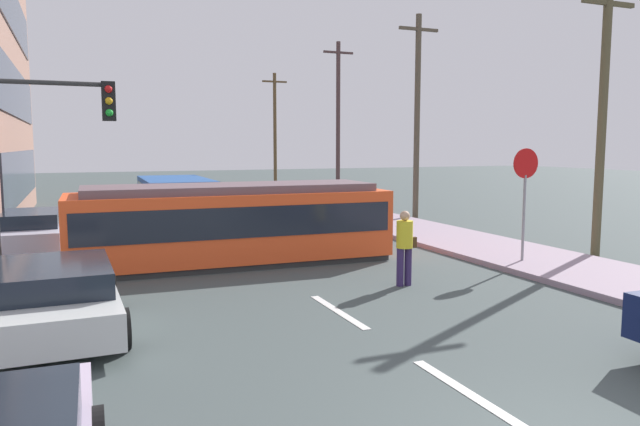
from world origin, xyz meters
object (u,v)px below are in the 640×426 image
at_px(stop_sign, 525,181).
at_px(traffic_light_mast, 45,139).
at_px(utility_pole_near, 602,115).
at_px(utility_pole_mid, 417,114).
at_px(utility_pole_far, 338,118).
at_px(parked_sedan_mid, 55,296).
at_px(city_bus, 176,197).
at_px(utility_pole_distant, 275,129).
at_px(pedestrian_crossing, 405,244).
at_px(streetcar_tram, 232,222).
at_px(parked_sedan_far, 28,230).

relative_size(stop_sign, traffic_light_mast, 0.63).
xyz_separation_m(utility_pole_near, utility_pole_mid, (-0.16, 9.26, 0.47)).
bearing_deg(utility_pole_far, parked_sedan_mid, -124.74).
height_order(city_bus, utility_pole_far, utility_pole_far).
height_order(traffic_light_mast, utility_pole_distant, utility_pole_distant).
bearing_deg(utility_pole_near, pedestrian_crossing, -171.71).
relative_size(city_bus, stop_sign, 1.97).
relative_size(parked_sedan_mid, utility_pole_far, 0.49).
xyz_separation_m(city_bus, pedestrian_crossing, (2.95, -13.01, -0.08)).
bearing_deg(utility_pole_far, stop_sign, -100.06).
bearing_deg(streetcar_tram, city_bus, 90.40).
bearing_deg(pedestrian_crossing, utility_pole_mid, 57.34).
height_order(streetcar_tram, pedestrian_crossing, streetcar_tram).
height_order(city_bus, parked_sedan_far, city_bus).
distance_m(streetcar_tram, utility_pole_distant, 27.54).
height_order(parked_sedan_far, traffic_light_mast, traffic_light_mast).
height_order(streetcar_tram, parked_sedan_mid, streetcar_tram).
bearing_deg(parked_sedan_mid, utility_pole_near, 7.12).
bearing_deg(parked_sedan_far, pedestrian_crossing, -44.84).
bearing_deg(parked_sedan_mid, utility_pole_distant, 65.62).
bearing_deg(utility_pole_far, traffic_light_mast, -129.85).
bearing_deg(utility_pole_mid, utility_pole_near, -89.02).
relative_size(utility_pole_far, utility_pole_distant, 1.09).
xyz_separation_m(traffic_light_mast, utility_pole_mid, (13.75, 7.64, 1.17)).
height_order(city_bus, traffic_light_mast, traffic_light_mast).
xyz_separation_m(pedestrian_crossing, stop_sign, (3.95, 0.76, 1.25)).
height_order(parked_sedan_mid, stop_sign, stop_sign).
height_order(parked_sedan_far, utility_pole_mid, utility_pole_mid).
bearing_deg(stop_sign, utility_pole_distant, 84.54).
bearing_deg(utility_pole_near, traffic_light_mast, 173.38).
distance_m(utility_pole_far, utility_pole_distant, 9.59).
height_order(pedestrian_crossing, parked_sedan_far, pedestrian_crossing).
bearing_deg(stop_sign, streetcar_tram, 154.78).
relative_size(pedestrian_crossing, parked_sedan_far, 0.37).
relative_size(parked_sedan_far, utility_pole_mid, 0.54).
relative_size(traffic_light_mast, utility_pole_mid, 0.55).
bearing_deg(utility_pole_mid, traffic_light_mast, -150.93).
height_order(pedestrian_crossing, utility_pole_far, utility_pole_far).
bearing_deg(city_bus, utility_pole_mid, -16.24).
xyz_separation_m(streetcar_tram, city_bus, (-0.06, 9.03, -0.05)).
distance_m(pedestrian_crossing, traffic_light_mast, 7.98).
bearing_deg(utility_pole_mid, stop_sign, -105.39).
distance_m(parked_sedan_mid, stop_sign, 11.21).
height_order(utility_pole_far, utility_pole_distant, utility_pole_far).
bearing_deg(pedestrian_crossing, utility_pole_near, 8.29).
bearing_deg(traffic_light_mast, utility_pole_far, 50.15).
xyz_separation_m(traffic_light_mast, utility_pole_distant, (13.90, 27.01, 1.06)).
height_order(parked_sedan_mid, traffic_light_mast, traffic_light_mast).
height_order(streetcar_tram, utility_pole_distant, utility_pole_distant).
bearing_deg(pedestrian_crossing, stop_sign, 10.88).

